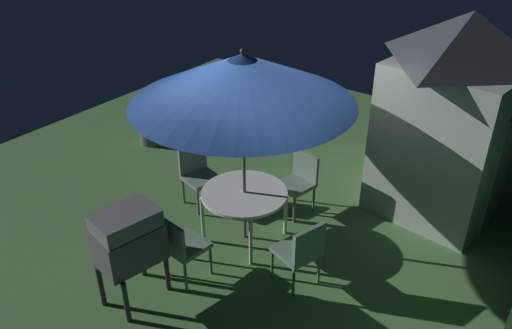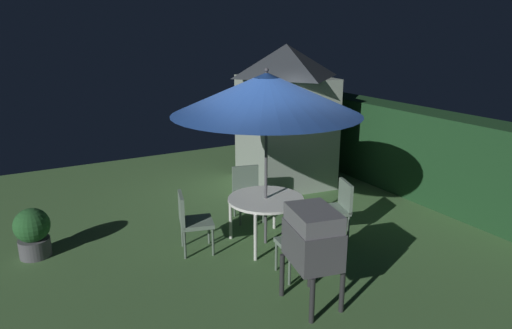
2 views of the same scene
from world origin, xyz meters
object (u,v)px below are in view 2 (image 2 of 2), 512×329
potted_plant_by_shed (33,232)px  chair_toward_hedge (247,189)px  chair_toward_house (191,218)px  garden_shed (285,114)px  bbq_grill (313,238)px  chair_near_shed (300,241)px  chair_far_side (337,205)px  patio_umbrella (266,94)px  patio_table (266,202)px

potted_plant_by_shed → chair_toward_hedge: bearing=85.9°
chair_toward_house → potted_plant_by_shed: bearing=-115.4°
garden_shed → chair_toward_hedge: size_ratio=3.18×
bbq_grill → chair_toward_house: 2.10m
bbq_grill → chair_near_shed: bearing=159.0°
chair_toward_hedge → chair_toward_house: 1.49m
garden_shed → chair_near_shed: size_ratio=3.18×
bbq_grill → chair_far_side: bbq_grill is taller
patio_umbrella → chair_near_shed: size_ratio=2.99×
chair_toward_hedge → chair_near_shed: bearing=-9.5°
garden_shed → potted_plant_by_shed: 5.17m
bbq_grill → chair_toward_hedge: 2.73m
garden_shed → potted_plant_by_shed: bearing=-77.4°
potted_plant_by_shed → bbq_grill: bearing=43.7°
patio_table → chair_far_side: (0.34, 1.09, -0.15)m
garden_shed → potted_plant_by_shed: garden_shed is taller
garden_shed → patio_umbrella: 3.09m
chair_toward_hedge → potted_plant_by_shed: (-0.24, -3.33, -0.14)m
garden_shed → patio_umbrella: (2.35, -1.83, 0.82)m
chair_toward_house → potted_plant_by_shed: size_ratio=1.24×
patio_table → potted_plant_by_shed: size_ratio=1.56×
patio_umbrella → potted_plant_by_shed: patio_umbrella is taller
chair_toward_hedge → potted_plant_by_shed: 3.34m
patio_umbrella → potted_plant_by_shed: (-1.25, -3.10, -1.90)m
bbq_grill → chair_toward_hedge: size_ratio=1.33×
garden_shed → chair_near_shed: garden_shed is taller
patio_umbrella → chair_toward_house: (-0.29, -1.09, -1.76)m
patio_umbrella → bbq_grill: (1.65, -0.34, -1.43)m
chair_near_shed → chair_toward_hedge: 2.13m
patio_umbrella → chair_near_shed: patio_umbrella is taller
chair_toward_hedge → patio_table: bearing=-12.5°
patio_umbrella → chair_far_side: patio_umbrella is taller
patio_umbrella → bbq_grill: 2.21m
patio_table → garden_shed: bearing=142.0°
chair_far_side → chair_toward_hedge: 1.60m
bbq_grill → potted_plant_by_shed: bearing=-136.3°
chair_toward_house → potted_plant_by_shed: chair_toward_house is taller
garden_shed → chair_near_shed: 4.07m
patio_table → chair_near_shed: 1.11m
chair_far_side → garden_shed: bearing=164.5°
bbq_grill → chair_far_side: size_ratio=1.33×
chair_toward_hedge → chair_toward_house: same height
patio_umbrella → chair_toward_house: 2.09m
chair_toward_house → garden_shed: bearing=125.2°
patio_table → chair_far_side: size_ratio=1.26×
chair_near_shed → chair_toward_house: 1.68m
patio_umbrella → chair_toward_hedge: 2.04m
bbq_grill → chair_far_side: bearing=132.5°
patio_umbrella → garden_shed: bearing=142.0°
patio_umbrella → chair_toward_hedge: (-1.01, 0.22, -1.76)m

